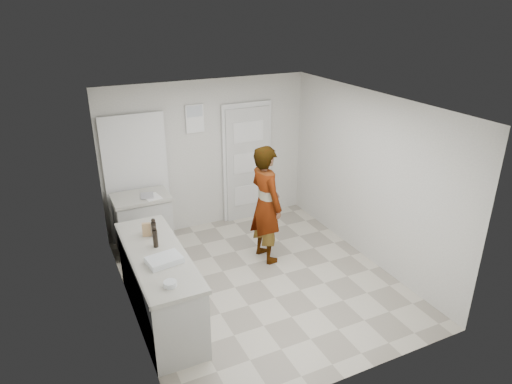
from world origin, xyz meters
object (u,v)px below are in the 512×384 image
person (266,204)px  spice_jar (147,230)px  baking_dish (164,260)px  egg_bowl (170,284)px  cake_mix_box (147,230)px  oil_cruet_a (154,228)px  oil_cruet_b (155,237)px

person → spice_jar: person is taller
baking_dish → egg_bowl: 0.48m
spice_jar → egg_bowl: (-0.05, -1.26, -0.02)m
person → cake_mix_box: (-1.80, -0.27, 0.12)m
cake_mix_box → egg_bowl: (-0.04, -1.18, -0.06)m
oil_cruet_a → baking_dish: oil_cruet_a is taller
spice_jar → oil_cruet_b: (0.02, -0.39, 0.09)m
egg_bowl → baking_dish: bearing=81.9°
baking_dish → person: bearing=29.0°
spice_jar → baking_dish: 0.78m
oil_cruet_a → egg_bowl: oil_cruet_a is taller
cake_mix_box → oil_cruet_a: bearing=-16.2°
spice_jar → person: bearing=6.3°
person → egg_bowl: bearing=122.1°
person → spice_jar: bearing=90.1°
baking_dish → oil_cruet_b: bearing=89.6°
person → baking_dish: bearing=112.8°
oil_cruet_a → egg_bowl: 1.14m
egg_bowl → oil_cruet_b: bearing=85.4°
spice_jar → egg_bowl: spice_jar is taller
spice_jar → egg_bowl: 1.26m
oil_cruet_a → oil_cruet_b: oil_cruet_b is taller
person → oil_cruet_a: bearing=94.5°
oil_cruet_a → oil_cruet_b: bearing=-100.4°
person → egg_bowl: 2.34m
oil_cruet_a → baking_dish: 0.66m
cake_mix_box → oil_cruet_b: (0.03, -0.32, 0.04)m
person → spice_jar: size_ratio=20.24×
person → cake_mix_box: person is taller
spice_jar → baking_dish: (0.02, -0.78, -0.01)m
cake_mix_box → person: bearing=25.1°
oil_cruet_b → egg_bowl: bearing=-94.6°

